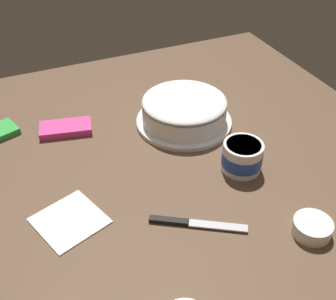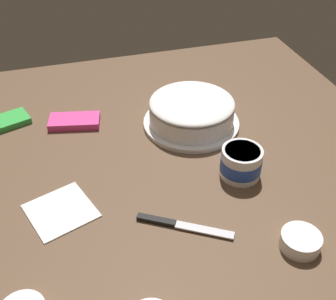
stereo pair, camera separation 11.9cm
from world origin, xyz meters
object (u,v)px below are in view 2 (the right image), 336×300
sprinkle_bowl_yellow (301,241)px  spreading_knife (176,224)px  candy_box_upper (7,121)px  paper_napkin (61,210)px  frosted_cake (192,112)px  candy_box_lower (74,121)px  frosting_tub (241,162)px

sprinkle_bowl_yellow → spreading_knife: bearing=-28.7°
candy_box_upper → paper_napkin: candy_box_upper is taller
frosted_cake → spreading_knife: (0.17, 0.39, -0.04)m
spreading_knife → candy_box_lower: size_ratio=1.34×
candy_box_lower → paper_napkin: (0.08, 0.37, -0.01)m
candy_box_upper → paper_napkin: (-0.13, 0.44, -0.01)m
sprinkle_bowl_yellow → paper_napkin: bearing=-27.3°
candy_box_lower → candy_box_upper: candy_box_lower is taller
frosted_cake → spreading_knife: frosted_cake is taller
candy_box_upper → frosting_tub: bearing=126.2°
frosted_cake → sprinkle_bowl_yellow: (-0.08, 0.53, -0.03)m
sprinkle_bowl_yellow → paper_napkin: (0.51, -0.26, -0.02)m
frosted_cake → candy_box_lower: bearing=-16.5°
sprinkle_bowl_yellow → paper_napkin: 0.58m
candy_box_lower → spreading_knife: bearing=122.4°
frosted_cake → candy_box_upper: bearing=-16.6°
candy_box_lower → candy_box_upper: size_ratio=1.18×
frosting_tub → candy_box_lower: frosting_tub is taller
frosted_cake → sprinkle_bowl_yellow: frosted_cake is taller
frosting_tub → frosted_cake: bearing=-79.4°
spreading_knife → frosting_tub: bearing=-149.9°
candy_box_upper → frosted_cake: bearing=144.9°
candy_box_upper → sprinkle_bowl_yellow: bearing=114.0°
frosting_tub → candy_box_upper: size_ratio=0.84×
frosted_cake → candy_box_lower: (0.36, -0.11, -0.04)m
candy_box_upper → paper_napkin: size_ratio=0.89×
spreading_knife → paper_napkin: spreading_knife is taller
spreading_knife → paper_napkin: bearing=-25.8°
candy_box_upper → spreading_knife: bearing=106.2°
sprinkle_bowl_yellow → frosting_tub: bearing=-83.7°
frosted_cake → candy_box_upper: size_ratio=2.27×
candy_box_lower → candy_box_upper: (0.21, -0.06, -0.00)m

